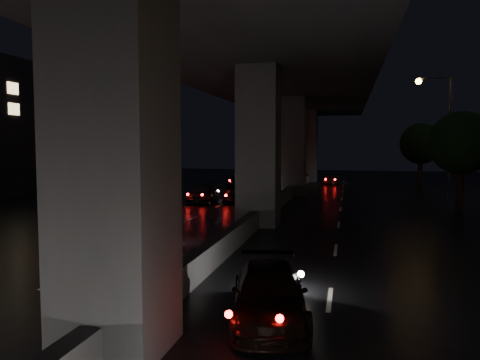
% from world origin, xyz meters
% --- Properties ---
extents(ground, '(120.00, 120.00, 0.00)m').
position_xyz_m(ground, '(0.00, 0.00, 0.00)').
color(ground, black).
rests_on(ground, ground).
extents(viaduct, '(12.00, 80.00, 10.50)m').
position_xyz_m(viaduct, '(0.00, 5.00, 8.34)').
color(viaduct, '#373739').
rests_on(viaduct, ground).
extents(median_barrier, '(0.45, 70.00, 0.85)m').
position_xyz_m(median_barrier, '(0.00, 5.00, 0.42)').
color(median_barrier, '#373739').
rests_on(median_barrier, ground).
extents(tree_c, '(3.80, 3.80, 6.12)m').
position_xyz_m(tree_c, '(11.00, 12.00, 4.20)').
color(tree_c, black).
rests_on(tree_c, ground).
extents(tree_d, '(3.80, 3.80, 6.12)m').
position_xyz_m(tree_d, '(11.00, 28.00, 4.20)').
color(tree_d, black).
rests_on(tree_d, ground).
extents(streetlight_far, '(2.52, 0.44, 9.00)m').
position_xyz_m(streetlight_far, '(10.97, 18.00, 5.66)').
color(streetlight_far, '#2D2D33').
rests_on(streetlight_far, ground).
extents(car_3, '(2.46, 4.44, 1.22)m').
position_xyz_m(car_3, '(2.67, -7.72, 0.61)').
color(car_3, black).
rests_on(car_3, ground).
extents(car_4, '(2.31, 4.24, 1.33)m').
position_xyz_m(car_4, '(-6.21, -0.30, 0.66)').
color(car_4, black).
rests_on(car_4, ground).
extents(car_5, '(1.38, 3.92, 1.29)m').
position_xyz_m(car_5, '(-2.82, -2.43, 0.64)').
color(car_5, '#27282B').
rests_on(car_5, ground).
extents(car_6, '(2.21, 3.93, 1.26)m').
position_xyz_m(car_6, '(-5.86, 4.32, 0.63)').
color(car_6, black).
rests_on(car_6, ground).
extents(car_7, '(2.07, 4.39, 1.24)m').
position_xyz_m(car_7, '(-5.68, 13.59, 0.62)').
color(car_7, black).
rests_on(car_7, ground).
extents(car_8, '(1.86, 3.60, 1.17)m').
position_xyz_m(car_8, '(-3.08, 13.76, 0.59)').
color(car_8, black).
rests_on(car_8, ground).
extents(car_9, '(1.43, 3.63, 1.17)m').
position_xyz_m(car_9, '(-2.77, 16.67, 0.59)').
color(car_9, '#44413B').
rests_on(car_9, ground).
extents(car_10, '(2.76, 5.01, 1.33)m').
position_xyz_m(car_10, '(-2.55, 24.95, 0.66)').
color(car_10, black).
rests_on(car_10, ground).
extents(car_11, '(2.56, 4.83, 1.29)m').
position_xyz_m(car_11, '(-5.84, 26.01, 0.65)').
color(car_11, black).
rests_on(car_11, ground).
extents(car_12, '(2.08, 3.51, 1.12)m').
position_xyz_m(car_12, '(2.71, 30.92, 0.56)').
color(car_12, slate).
rests_on(car_12, ground).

